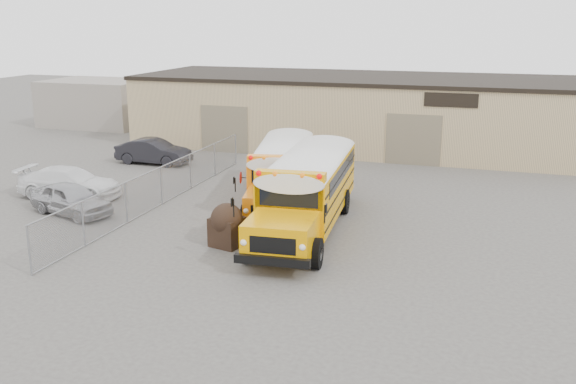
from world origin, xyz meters
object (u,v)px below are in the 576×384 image
(school_bus_right, at_px, (333,153))
(car_dark, at_px, (154,151))
(car_white, at_px, (70,183))
(car_silver, at_px, (71,199))
(school_bus_left, at_px, (293,143))
(tarp_bundle, at_px, (227,224))

(school_bus_right, height_order, car_dark, school_bus_right)
(school_bus_right, distance_m, car_white, 12.97)
(car_silver, relative_size, car_white, 0.82)
(school_bus_left, bearing_deg, tarp_bundle, -84.17)
(tarp_bundle, xyz_separation_m, car_silver, (-8.13, 1.63, -0.16))
(car_silver, xyz_separation_m, car_dark, (-1.66, 10.19, 0.04))
(tarp_bundle, bearing_deg, school_bus_right, 79.93)
(car_dark, bearing_deg, car_white, 179.90)
(car_dark, bearing_deg, school_bus_left, -86.43)
(school_bus_right, height_order, tarp_bundle, school_bus_right)
(school_bus_left, relative_size, school_bus_right, 0.93)
(school_bus_left, height_order, car_silver, school_bus_left)
(car_silver, height_order, car_white, car_white)
(school_bus_left, distance_m, tarp_bundle, 12.30)
(tarp_bundle, bearing_deg, car_silver, 168.70)
(car_silver, height_order, car_dark, car_dark)
(school_bus_left, xyz_separation_m, car_silver, (-6.89, -10.58, -0.96))
(school_bus_left, bearing_deg, school_bus_right, -41.27)
(tarp_bundle, xyz_separation_m, car_white, (-9.94, 4.01, -0.13))
(tarp_bundle, height_order, car_white, tarp_bundle)
(school_bus_right, bearing_deg, car_silver, -140.92)
(car_white, bearing_deg, car_silver, -148.83)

